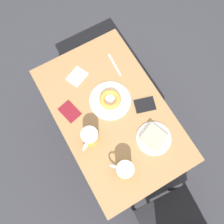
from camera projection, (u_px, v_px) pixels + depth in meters
ground_plane at (112, 138)px, 2.27m from camera, size 8.00×8.00×0.00m
table at (112, 116)px, 1.61m from camera, size 0.65×1.04×0.76m
plate_with_cake at (154, 138)px, 1.47m from camera, size 0.21×0.21×0.05m
plate_with_donut at (110, 100)px, 1.55m from camera, size 0.26×0.26×0.05m
beer_mug_left at (124, 170)px, 1.37m from camera, size 0.11×0.12×0.13m
beer_mug_center at (90, 137)px, 1.43m from camera, size 0.13×0.11×0.13m
napkin_folded at (77, 76)px, 1.61m from camera, size 0.15×0.13×0.00m
fork at (115, 65)px, 1.64m from camera, size 0.02×0.17×0.00m
passport_near_edge at (70, 112)px, 1.54m from camera, size 0.12×0.14×0.01m
passport_far_edge at (145, 105)px, 1.55m from camera, size 0.15×0.12×0.01m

